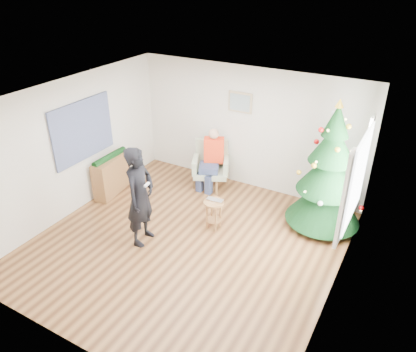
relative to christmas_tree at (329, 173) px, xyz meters
The scene contains 19 objects.
floor 2.81m from the christmas_tree, 137.31° to the right, with size 5.00×5.00×0.00m, color brown.
ceiling 2.98m from the christmas_tree, 137.31° to the right, with size 5.00×5.00×0.00m, color white.
wall_back 2.05m from the christmas_tree, 158.39° to the left, with size 5.00×5.00×0.00m, color silver.
wall_front 4.66m from the christmas_tree, 114.05° to the right, with size 5.00×5.00×0.00m, color silver.
wall_left 4.74m from the christmas_tree, 158.31° to the right, with size 5.00×5.00×0.00m, color silver.
wall_right 1.86m from the christmas_tree, 70.95° to the right, with size 5.00×5.00×0.00m, color silver.
window_panel 1.02m from the christmas_tree, 52.54° to the right, with size 0.04×1.30×1.40m, color white.
curtains 1.01m from the christmas_tree, 54.01° to the right, with size 0.05×1.75×1.50m.
christmas_tree is the anchor object (origin of this frame).
stool 2.18m from the christmas_tree, 148.03° to the right, with size 0.38×0.38×0.56m.
laptop 2.09m from the christmas_tree, 148.03° to the right, with size 0.31×0.20×0.02m, color silver.
armchair 2.67m from the christmas_tree, behind, with size 0.93×0.92×1.00m.
seated_person 2.57m from the christmas_tree, behind, with size 0.54×0.68×1.31m.
standing_man 3.31m from the christmas_tree, 142.38° to the right, with size 0.65×0.43×1.79m, color black.
game_controller 3.18m from the christmas_tree, 139.85° to the right, with size 0.04×0.13×0.04m, color white.
console 4.39m from the christmas_tree, 167.01° to the right, with size 0.30×1.00×0.80m, color brown.
garland 4.35m from the christmas_tree, 167.01° to the right, with size 0.14×0.14×0.90m, color black.
tapestry 4.61m from the christmas_tree, 161.60° to the right, with size 0.03×1.50×1.15m, color black.
framed_picture 2.34m from the christmas_tree, 161.18° to the left, with size 0.52×0.05×0.42m.
Camera 1 is at (3.14, -4.79, 4.42)m, focal length 35.00 mm.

